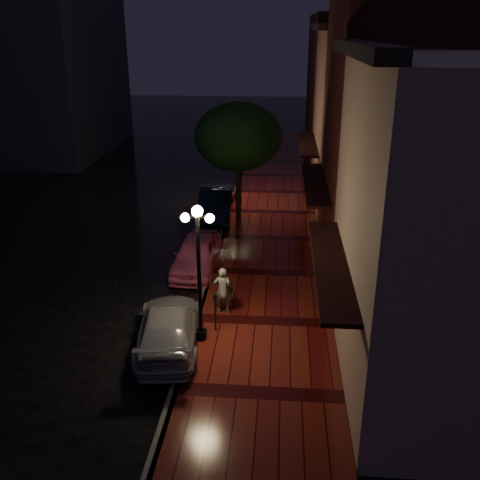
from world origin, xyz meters
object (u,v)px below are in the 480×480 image
at_px(streetlamp_near, 199,266).
at_px(pink_car, 197,254).
at_px(streetlamp_far, 238,159).
at_px(street_tree, 239,139).
at_px(parking_meter, 215,309).
at_px(woman_with_umbrella, 222,271).
at_px(silver_car, 168,327).
at_px(navy_car, 216,204).

height_order(streetlamp_near, pink_car, streetlamp_near).
relative_size(streetlamp_far, street_tree, 0.74).
bearing_deg(pink_car, parking_meter, -72.36).
bearing_deg(streetlamp_near, streetlamp_far, 90.00).
height_order(woman_with_umbrella, parking_meter, woman_with_umbrella).
relative_size(silver_car, parking_meter, 3.53).
bearing_deg(parking_meter, silver_car, -147.67).
bearing_deg(parking_meter, streetlamp_far, 93.66).
xyz_separation_m(navy_car, woman_with_umbrella, (1.44, -9.90, 0.87)).
relative_size(streetlamp_far, pink_car, 1.05).
bearing_deg(navy_car, pink_car, -92.75).
distance_m(streetlamp_near, street_tree, 11.12).
xyz_separation_m(streetlamp_far, street_tree, (0.26, -3.01, 1.64)).
bearing_deg(streetlamp_far, silver_car, -93.81).
bearing_deg(streetlamp_near, street_tree, 88.65).
bearing_deg(pink_car, navy_car, 91.95).
relative_size(streetlamp_near, silver_car, 0.96).
distance_m(street_tree, silver_car, 11.88).
relative_size(streetlamp_near, navy_car, 0.91).
height_order(streetlamp_near, streetlamp_far, same).
xyz_separation_m(navy_car, parking_meter, (1.34, -11.10, 0.14)).
xyz_separation_m(streetlamp_far, silver_car, (-0.95, -14.27, -1.95)).
relative_size(streetlamp_far, parking_meter, 3.38).
bearing_deg(pink_car, silver_car, -88.05).
bearing_deg(parking_meter, pink_car, 107.68).
distance_m(navy_car, parking_meter, 11.18).
height_order(street_tree, woman_with_umbrella, street_tree).
distance_m(silver_car, woman_with_umbrella, 2.65).
xyz_separation_m(street_tree, navy_car, (-1.21, 0.63, -3.46)).
distance_m(woman_with_umbrella, parking_meter, 1.41).
bearing_deg(silver_car, streetlamp_far, -101.50).
bearing_deg(pink_car, streetlamp_near, -77.89).
bearing_deg(streetlamp_far, streetlamp_near, -90.00).
bearing_deg(woman_with_umbrella, streetlamp_far, -87.19).
relative_size(silver_car, woman_with_umbrella, 1.97).
height_order(streetlamp_near, parking_meter, streetlamp_near).
distance_m(pink_car, woman_with_umbrella, 3.98).
distance_m(street_tree, parking_meter, 10.99).
relative_size(street_tree, navy_car, 1.22).
bearing_deg(woman_with_umbrella, street_tree, -88.05).
relative_size(street_tree, parking_meter, 4.55).
bearing_deg(silver_car, pink_car, -97.69).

